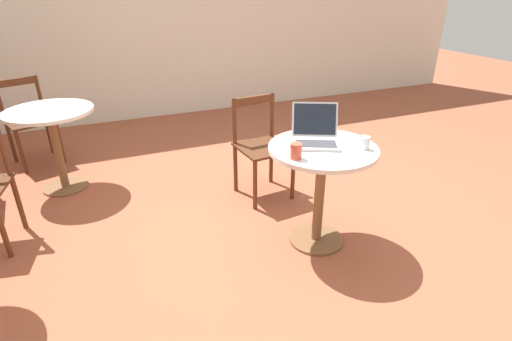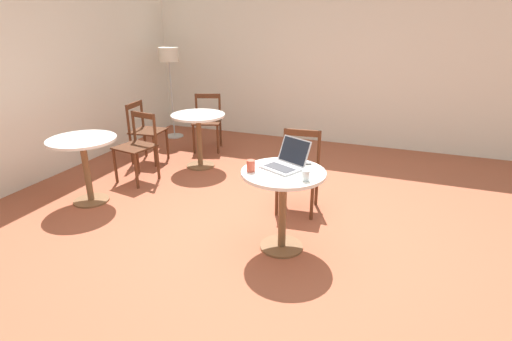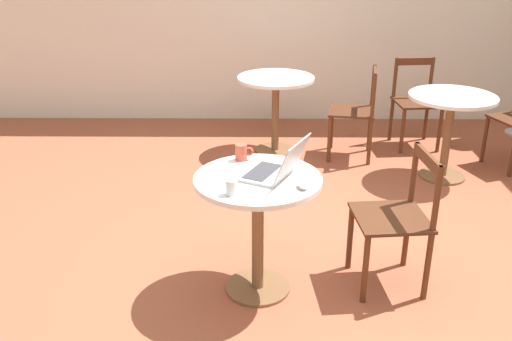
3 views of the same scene
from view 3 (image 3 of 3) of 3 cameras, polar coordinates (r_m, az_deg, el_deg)
ground_plane at (r=3.71m, az=4.17°, el=-10.25°), size 16.00×16.00×0.00m
cafe_table_near at (r=3.27m, az=0.17°, el=-3.42°), size 0.73×0.73×0.75m
cafe_table_mid at (r=5.13m, az=18.86°, el=5.30°), size 0.73×0.73×0.75m
cafe_table_far at (r=5.46m, az=1.98°, el=7.60°), size 0.73×0.73×0.75m
chair_near_right at (r=3.50m, az=13.94°, el=-4.72°), size 0.46×0.46×0.85m
chair_mid_back at (r=5.89m, az=15.68°, el=6.59°), size 0.46×0.46×0.85m
chair_far_right at (r=5.45m, az=9.97°, el=5.76°), size 0.48×0.48×0.85m
laptop at (r=3.19m, az=1.80°, el=0.18°), size 0.43×0.42×0.24m
mouse at (r=3.08m, az=4.73°, el=-1.47°), size 0.06×0.10×0.03m
mug at (r=3.42m, az=-1.45°, el=1.84°), size 0.11×0.07×0.10m
drinking_glass at (r=2.98m, az=-2.45°, el=-1.69°), size 0.06×0.06×0.09m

